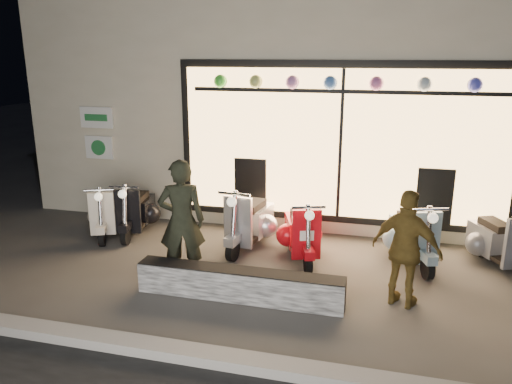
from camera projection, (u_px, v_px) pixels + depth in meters
ground at (264, 278)px, 6.83m from camera, size 40.00×40.00×0.00m
kerb at (216, 358)px, 4.95m from camera, size 40.00×0.25×0.12m
shop_building at (318, 94)px, 10.91m from camera, size 10.20×6.23×4.20m
graffiti_barrier at (239, 284)px, 6.21m from camera, size 2.61×0.28×0.40m
scooter_silver at (251, 221)px, 7.95m from camera, size 0.56×1.39×0.99m
scooter_red at (301, 232)px, 7.54m from camera, size 0.68×1.29×0.92m
scooter_black at (138, 210)px, 8.57m from camera, size 0.55×1.29×0.92m
scooter_cream at (107, 212)px, 8.50m from camera, size 0.71×1.22×0.89m
scooter_blue at (411, 235)px, 7.38m from camera, size 0.69×1.32×0.95m
scooter_grey at (495, 240)px, 7.23m from camera, size 0.74×1.24×0.91m
man at (182, 221)px, 6.60m from camera, size 0.71×0.58×1.67m
woman at (406, 249)px, 5.93m from camera, size 0.92×0.65×1.45m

